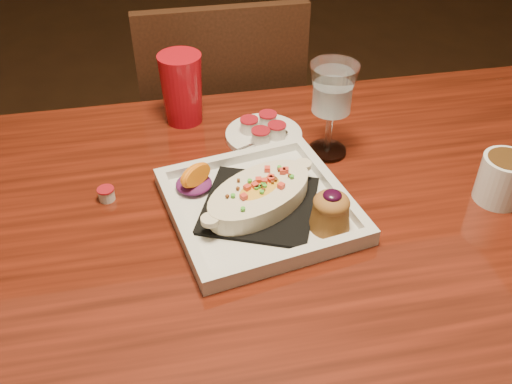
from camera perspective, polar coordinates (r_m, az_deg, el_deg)
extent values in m
cube|color=maroon|center=(0.98, 1.28, -3.74)|extent=(1.50, 0.90, 0.04)
cylinder|color=black|center=(1.71, 20.79, -1.61)|extent=(0.07, 0.07, 0.71)
cube|color=black|center=(1.70, -3.83, 4.97)|extent=(0.42, 0.42, 0.04)
cylinder|color=black|center=(1.99, 0.59, 2.80)|extent=(0.04, 0.04, 0.45)
cylinder|color=black|center=(1.96, -9.17, 1.64)|extent=(0.04, 0.04, 0.45)
cylinder|color=black|center=(1.74, 2.86, -3.69)|extent=(0.04, 0.04, 0.45)
cylinder|color=black|center=(1.70, -8.38, -5.15)|extent=(0.04, 0.04, 0.45)
cube|color=black|center=(1.41, -3.15, 9.21)|extent=(0.40, 0.03, 0.46)
cube|color=silver|center=(0.98, 0.34, -1.71)|extent=(0.35, 0.35, 0.01)
cube|color=black|center=(0.98, 0.34, -1.31)|extent=(0.24, 0.24, 0.01)
ellipsoid|color=gold|center=(0.96, 0.34, -0.32)|extent=(0.20, 0.17, 0.03)
ellipsoid|color=#5F1554|center=(1.02, -6.23, 0.81)|extent=(0.07, 0.06, 0.02)
cone|color=brown|center=(0.93, 7.44, -2.26)|extent=(0.07, 0.07, 0.05)
ellipsoid|color=brown|center=(0.92, 7.57, -1.08)|extent=(0.06, 0.06, 0.03)
ellipsoid|color=black|center=(0.91, 7.64, -0.35)|extent=(0.03, 0.03, 0.01)
cylinder|color=silver|center=(1.08, 23.39, 1.19)|extent=(0.08, 0.08, 0.09)
cylinder|color=#3C2510|center=(1.06, 23.87, 2.71)|extent=(0.07, 0.07, 0.02)
cylinder|color=silver|center=(1.14, 7.10, 4.11)|extent=(0.08, 0.08, 0.01)
cylinder|color=silver|center=(1.11, 7.28, 5.98)|extent=(0.01, 0.01, 0.09)
cone|color=silver|center=(1.07, 7.68, 10.11)|extent=(0.09, 0.09, 0.10)
cylinder|color=silver|center=(1.17, 0.78, 5.70)|extent=(0.16, 0.16, 0.01)
cylinder|color=silver|center=(1.17, -0.68, 6.64)|extent=(0.04, 0.04, 0.03)
cylinder|color=#AC1521|center=(1.16, -0.68, 7.25)|extent=(0.04, 0.04, 0.00)
cylinder|color=silver|center=(1.18, 1.18, 7.18)|extent=(0.04, 0.04, 0.03)
cylinder|color=#AC1521|center=(1.18, 1.19, 7.78)|extent=(0.04, 0.04, 0.00)
cylinder|color=silver|center=(1.15, 2.09, 6.08)|extent=(0.04, 0.04, 0.03)
cylinder|color=#AC1521|center=(1.14, 2.11, 6.69)|extent=(0.04, 0.04, 0.00)
cylinder|color=silver|center=(1.13, 0.47, 5.53)|extent=(0.04, 0.04, 0.03)
cylinder|color=#AC1521|center=(1.12, 0.47, 6.15)|extent=(0.04, 0.04, 0.00)
cylinder|color=silver|center=(1.04, -14.73, -0.25)|extent=(0.03, 0.03, 0.02)
cylinder|color=#AC1521|center=(1.03, -14.83, 0.25)|extent=(0.03, 0.03, 0.00)
cone|color=#AD0C17|center=(1.21, -7.42, 10.19)|extent=(0.09, 0.09, 0.15)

